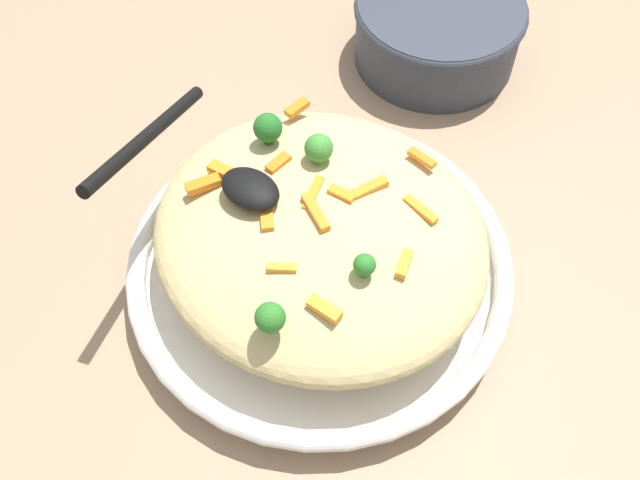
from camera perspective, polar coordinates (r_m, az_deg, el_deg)
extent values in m
plane|color=#9E7F60|center=(0.72, 0.00, -3.09)|extent=(2.40, 2.40, 0.00)
cylinder|color=white|center=(0.71, 0.00, -2.62)|extent=(0.34, 0.34, 0.02)
torus|color=white|center=(0.70, 0.00, -1.73)|extent=(0.36, 0.36, 0.02)
torus|color=black|center=(0.69, 0.00, -1.56)|extent=(0.36, 0.36, 0.00)
ellipsoid|color=#D1BA7A|center=(0.66, 0.00, 0.35)|extent=(0.31, 0.28, 0.08)
cube|color=orange|center=(0.60, 6.29, -2.15)|extent=(0.02, 0.03, 0.01)
cube|color=orange|center=(0.58, 0.33, -5.34)|extent=(0.03, 0.01, 0.01)
cube|color=orange|center=(0.62, -0.22, 2.08)|extent=(0.04, 0.03, 0.01)
cube|color=orange|center=(0.66, -7.21, 5.19)|extent=(0.04, 0.02, 0.01)
cube|color=orange|center=(0.66, -9.01, 4.27)|extent=(0.02, 0.03, 0.01)
cube|color=orange|center=(0.63, -4.16, 2.18)|extent=(0.03, 0.03, 0.01)
cube|color=orange|center=(0.60, -2.96, -2.19)|extent=(0.02, 0.02, 0.01)
cube|color=orange|center=(0.71, -1.79, 10.18)|extent=(0.01, 0.03, 0.01)
cube|color=orange|center=(0.64, 1.68, 3.55)|extent=(0.03, 0.01, 0.01)
cube|color=orange|center=(0.64, 3.54, 3.87)|extent=(0.02, 0.04, 0.01)
cube|color=orange|center=(0.66, -3.24, 5.95)|extent=(0.01, 0.03, 0.01)
cube|color=orange|center=(0.68, 7.87, 6.31)|extent=(0.03, 0.01, 0.01)
cube|color=orange|center=(0.64, -0.52, 3.62)|extent=(0.02, 0.04, 0.01)
cube|color=orange|center=(0.64, 7.77, 2.36)|extent=(0.04, 0.01, 0.01)
cylinder|color=#377928|center=(0.66, -0.10, 6.41)|extent=(0.01, 0.01, 0.01)
sphere|color=#3D8E33|center=(0.66, -0.10, 7.11)|extent=(0.03, 0.03, 0.03)
cylinder|color=#296820|center=(0.60, 3.41, -2.46)|extent=(0.01, 0.01, 0.01)
sphere|color=#2D7A28|center=(0.59, 3.46, -1.92)|extent=(0.02, 0.02, 0.02)
cylinder|color=#205B1C|center=(0.69, -3.99, 7.87)|extent=(0.01, 0.01, 0.01)
sphere|color=#236B23|center=(0.68, -4.06, 8.65)|extent=(0.03, 0.03, 0.03)
cylinder|color=#296820|center=(0.57, -3.80, -6.60)|extent=(0.01, 0.01, 0.01)
sphere|color=#2D7A28|center=(0.56, -3.87, -6.00)|extent=(0.02, 0.02, 0.02)
ellipsoid|color=black|center=(0.63, -5.41, 3.96)|extent=(0.06, 0.04, 0.02)
cylinder|color=black|center=(0.64, -13.23, 7.80)|extent=(0.07, 0.18, 0.08)
cylinder|color=#333842|center=(0.91, 9.04, 15.63)|extent=(0.19, 0.19, 0.08)
torus|color=#333842|center=(0.89, 9.33, 17.23)|extent=(0.20, 0.20, 0.02)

